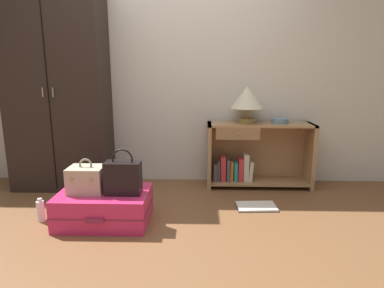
% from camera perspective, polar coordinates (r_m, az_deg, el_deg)
% --- Properties ---
extents(ground_plane, '(9.00, 9.00, 0.00)m').
position_cam_1_polar(ground_plane, '(2.53, -7.14, -16.54)').
color(ground_plane, brown).
extents(back_wall, '(6.40, 0.10, 2.60)m').
position_cam_1_polar(back_wall, '(3.70, -4.11, 13.68)').
color(back_wall, beige).
rests_on(back_wall, ground_plane).
extents(wardrobe, '(0.98, 0.47, 2.04)m').
position_cam_1_polar(wardrobe, '(3.69, -21.95, 8.45)').
color(wardrobe, black).
rests_on(wardrobe, ground_plane).
extents(bookshelf, '(1.10, 0.34, 0.68)m').
position_cam_1_polar(bookshelf, '(3.61, 10.51, -1.96)').
color(bookshelf, '#A37A51').
rests_on(bookshelf, ground_plane).
extents(table_lamp, '(0.34, 0.34, 0.39)m').
position_cam_1_polar(table_lamp, '(3.51, 9.45, 7.72)').
color(table_lamp, olive).
rests_on(table_lamp, bookshelf).
extents(bowl, '(0.18, 0.18, 0.05)m').
position_cam_1_polar(bowl, '(3.61, 14.84, 3.89)').
color(bowl, slate).
rests_on(bowl, bookshelf).
extents(suitcase_large, '(0.73, 0.52, 0.26)m').
position_cam_1_polar(suitcase_large, '(2.86, -14.76, -10.39)').
color(suitcase_large, '#DB2860').
rests_on(suitcase_large, ground_plane).
extents(train_case, '(0.28, 0.23, 0.28)m').
position_cam_1_polar(train_case, '(2.82, -17.62, -5.78)').
color(train_case, '#B7A88E').
rests_on(train_case, suitcase_large).
extents(handbag, '(0.28, 0.15, 0.37)m').
position_cam_1_polar(handbag, '(2.70, -11.72, -5.58)').
color(handbag, black).
rests_on(handbag, suitcase_large).
extents(bottle, '(0.06, 0.06, 0.20)m').
position_cam_1_polar(bottle, '(3.06, -24.51, -10.36)').
color(bottle, white).
rests_on(bottle, ground_plane).
extents(open_book_on_floor, '(0.38, 0.26, 0.02)m').
position_cam_1_polar(open_book_on_floor, '(3.14, 10.99, -10.49)').
color(open_book_on_floor, white).
rests_on(open_book_on_floor, ground_plane).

